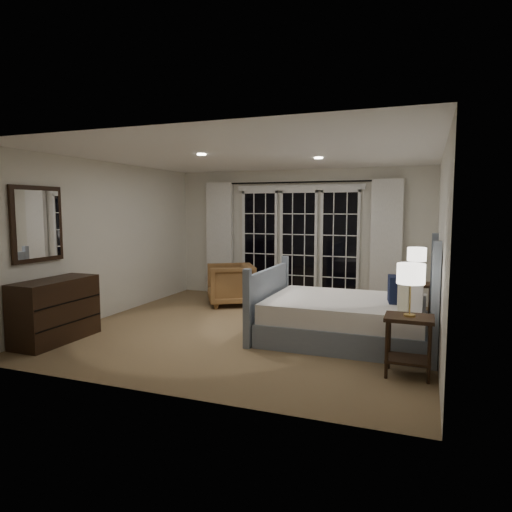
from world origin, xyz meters
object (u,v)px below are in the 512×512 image
(bed, at_px, (350,316))
(armchair, at_px, (231,284))
(dresser, at_px, (55,310))
(nightstand_left, at_px, (409,337))
(lamp_left, at_px, (411,274))
(lamp_right, at_px, (417,255))
(nightstand_right, at_px, (415,297))

(bed, xyz_separation_m, armchair, (-2.40, 1.49, 0.05))
(armchair, bearing_deg, dresser, -53.57)
(nightstand_left, relative_size, armchair, 0.78)
(lamp_left, distance_m, armchair, 4.17)
(nightstand_left, xyz_separation_m, armchair, (-3.18, 2.60, -0.05))
(lamp_left, height_order, lamp_right, lamp_left)
(bed, relative_size, nightstand_left, 3.51)
(nightstand_right, relative_size, lamp_right, 1.19)
(nightstand_left, xyz_separation_m, lamp_left, (0.00, 0.00, 0.66))
(lamp_left, height_order, armchair, lamp_left)
(nightstand_left, height_order, lamp_right, lamp_right)
(bed, height_order, lamp_left, bed)
(nightstand_right, xyz_separation_m, lamp_right, (-0.00, -0.00, 0.64))
(nightstand_right, height_order, lamp_right, lamp_right)
(armchair, distance_m, dresser, 3.17)
(armchair, bearing_deg, lamp_right, 53.98)
(nightstand_right, distance_m, dresser, 5.14)
(bed, relative_size, nightstand_right, 3.53)
(dresser, bearing_deg, lamp_left, 4.09)
(dresser, bearing_deg, bed, 21.28)
(bed, distance_m, lamp_right, 1.60)
(lamp_left, relative_size, dresser, 0.47)
(lamp_left, relative_size, armchair, 0.67)
(lamp_left, relative_size, lamp_right, 1.03)
(bed, distance_m, dresser, 3.91)
(nightstand_right, bearing_deg, lamp_right, -153.43)
(nightstand_left, distance_m, lamp_left, 0.66)
(nightstand_right, xyz_separation_m, dresser, (-4.43, -2.60, -0.01))
(bed, height_order, dresser, bed)
(lamp_right, xyz_separation_m, dresser, (-4.43, -2.60, -0.65))
(bed, bearing_deg, lamp_right, 56.52)
(bed, relative_size, lamp_left, 4.07)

